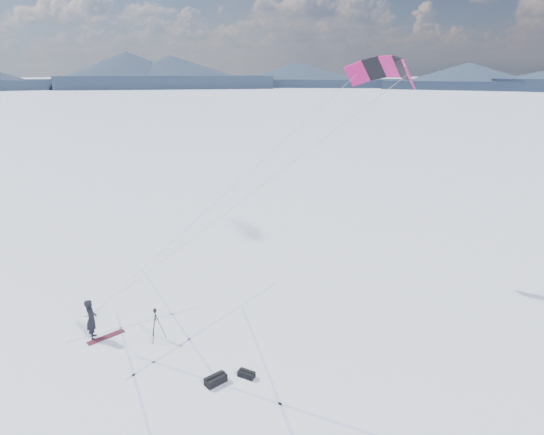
{
  "coord_description": "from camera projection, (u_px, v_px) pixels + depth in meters",
  "views": [
    {
      "loc": [
        3.53,
        -16.29,
        11.39
      ],
      "look_at": [
        5.85,
        4.7,
        4.56
      ],
      "focal_mm": 30.0,
      "sensor_mm": 36.0,
      "label": 1
    }
  ],
  "objects": [
    {
      "name": "snowkiter",
      "position": [
        94.0,
        338.0,
        20.33
      ],
      "size": [
        0.62,
        0.79,
        1.89
      ],
      "primitive_type": "imported",
      "rotation": [
        0.0,
        0.0,
        1.85
      ],
      "color": "black",
      "rests_on": "ground"
    },
    {
      "name": "tripod",
      "position": [
        156.0,
        320.0,
        19.95
      ],
      "size": [
        0.66,
        0.7,
        1.49
      ],
      "rotation": [
        0.0,
        0.0,
        0.15
      ],
      "color": "black",
      "rests_on": "ground"
    },
    {
      "name": "ground",
      "position": [
        142.0,
        364.0,
        18.54
      ],
      "size": [
        1800.0,
        1800.0,
        0.0
      ],
      "primitive_type": "plane",
      "color": "white"
    },
    {
      "name": "snow_tracks",
      "position": [
        124.0,
        370.0,
        18.14
      ],
      "size": [
        14.76,
        10.25,
        0.01
      ],
      "color": "#AEB8DE",
      "rests_on": "ground"
    },
    {
      "name": "gear_bag_a",
      "position": [
        216.0,
        380.0,
        17.32
      ],
      "size": [
        0.92,
        0.79,
        0.38
      ],
      "rotation": [
        0.0,
        0.0,
        0.59
      ],
      "color": "black",
      "rests_on": "ground"
    },
    {
      "name": "horizon_hills",
      "position": [
        132.0,
        263.0,
        17.16
      ],
      "size": [
        704.47,
        706.88,
        10.22
      ],
      "color": "#1C2739",
      "rests_on": "ground"
    },
    {
      "name": "snowboard",
      "position": [
        106.0,
        337.0,
        20.35
      ],
      "size": [
        1.53,
        1.23,
        0.04
      ],
      "primitive_type": "cube",
      "rotation": [
        0.0,
        0.0,
        0.63
      ],
      "color": "maroon",
      "rests_on": "ground"
    },
    {
      "name": "gear_bag_b",
      "position": [
        246.0,
        374.0,
        17.69
      ],
      "size": [
        0.73,
        0.64,
        0.3
      ],
      "rotation": [
        0.0,
        0.0,
        -0.59
      ],
      "color": "black",
      "rests_on": "ground"
    },
    {
      "name": "power_kite",
      "position": [
        382.0,
        73.0,
        23.0
      ],
      "size": [
        15.52,
        7.4,
        11.01
      ],
      "color": "#C41264",
      "rests_on": "ground"
    }
  ]
}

